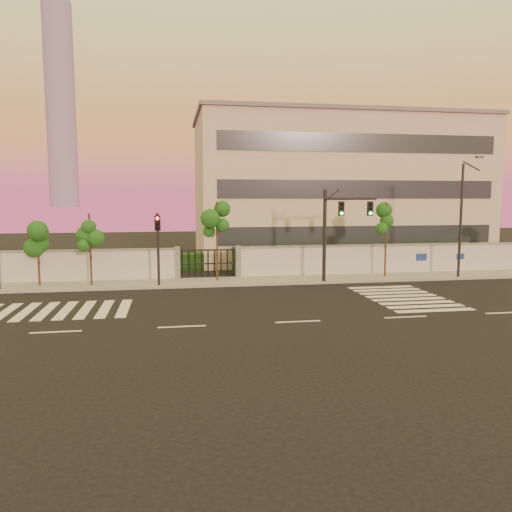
# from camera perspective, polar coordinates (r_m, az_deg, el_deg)

# --- Properties ---
(ground) EXTENTS (120.00, 120.00, 0.00)m
(ground) POSITION_cam_1_polar(r_m,az_deg,el_deg) (21.92, 4.81, -7.50)
(ground) COLOR black
(ground) RESTS_ON ground
(sidewalk) EXTENTS (60.00, 3.00, 0.15)m
(sidewalk) POSITION_cam_1_polar(r_m,az_deg,el_deg) (31.97, 0.10, -2.84)
(sidewalk) COLOR gray
(sidewalk) RESTS_ON ground
(perimeter_wall) EXTENTS (60.00, 0.36, 2.20)m
(perimeter_wall) POSITION_cam_1_polar(r_m,az_deg,el_deg) (33.30, -0.16, -0.72)
(perimeter_wall) COLOR #B5B7BC
(perimeter_wall) RESTS_ON ground
(hedge_row) EXTENTS (41.00, 4.25, 1.80)m
(hedge_row) POSITION_cam_1_polar(r_m,az_deg,el_deg) (36.19, 0.78, -0.53)
(hedge_row) COLOR #143510
(hedge_row) RESTS_ON ground
(institutional_building) EXTENTS (24.40, 12.40, 12.25)m
(institutional_building) POSITION_cam_1_polar(r_m,az_deg,el_deg) (44.92, 9.05, 7.61)
(institutional_building) COLOR beige
(institutional_building) RESTS_ON ground
(distant_skyscraper) EXTENTS (16.00, 16.00, 118.00)m
(distant_skyscraper) POSITION_cam_1_polar(r_m,az_deg,el_deg) (311.62, -21.48, 16.70)
(distant_skyscraper) COLOR gray
(distant_skyscraper) RESTS_ON ground
(road_markings) EXTENTS (57.00, 7.62, 0.02)m
(road_markings) POSITION_cam_1_polar(r_m,az_deg,el_deg) (25.19, -0.84, -5.59)
(road_markings) COLOR silver
(road_markings) RESTS_ON ground
(street_tree_b) EXTENTS (1.48, 1.18, 3.88)m
(street_tree_b) POSITION_cam_1_polar(r_m,az_deg,el_deg) (32.18, -23.65, 1.66)
(street_tree_b) COLOR #382314
(street_tree_b) RESTS_ON ground
(street_tree_c) EXTENTS (1.51, 1.21, 4.44)m
(street_tree_c) POSITION_cam_1_polar(r_m,az_deg,el_deg) (31.18, -18.43, 2.50)
(street_tree_c) COLOR #382314
(street_tree_c) RESTS_ON ground
(street_tree_d) EXTENTS (1.52, 1.21, 5.12)m
(street_tree_d) POSITION_cam_1_polar(r_m,az_deg,el_deg) (31.34, -4.45, 3.74)
(street_tree_d) COLOR #382314
(street_tree_d) RESTS_ON ground
(street_tree_e) EXTENTS (1.48, 1.18, 5.04)m
(street_tree_e) POSITION_cam_1_polar(r_m,az_deg,el_deg) (34.14, 14.69, 3.69)
(street_tree_e) COLOR #382314
(street_tree_e) RESTS_ON ground
(traffic_signal_main) EXTENTS (3.66, 1.13, 5.87)m
(traffic_signal_main) POSITION_cam_1_polar(r_m,az_deg,el_deg) (31.52, 9.15, 3.59)
(traffic_signal_main) COLOR black
(traffic_signal_main) RESTS_ON ground
(traffic_signal_secondary) EXTENTS (0.35, 0.34, 4.46)m
(traffic_signal_secondary) POSITION_cam_1_polar(r_m,az_deg,el_deg) (30.23, -11.14, 1.76)
(traffic_signal_secondary) COLOR black
(traffic_signal_secondary) RESTS_ON ground
(streetlight_east) EXTENTS (0.47, 1.90, 7.91)m
(streetlight_east) POSITION_cam_1_polar(r_m,az_deg,el_deg) (35.28, 22.52, 4.41)
(streetlight_east) COLOR black
(streetlight_east) RESTS_ON ground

